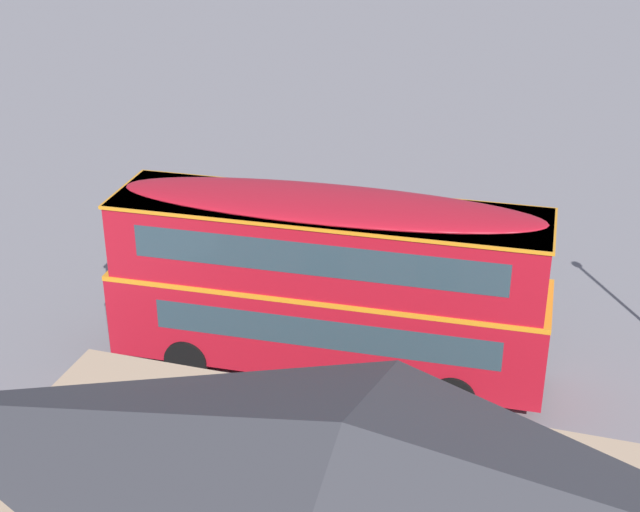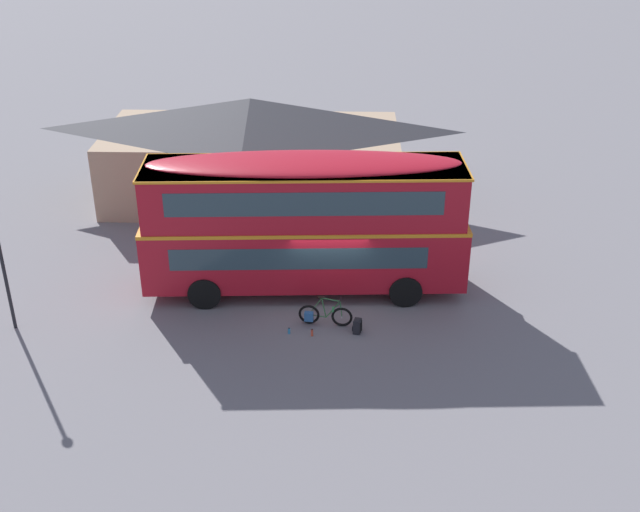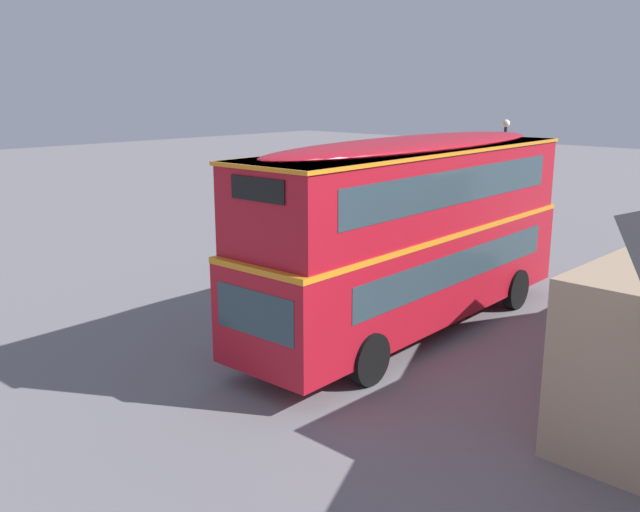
% 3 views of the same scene
% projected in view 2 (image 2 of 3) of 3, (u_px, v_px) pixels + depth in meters
% --- Properties ---
extents(ground_plane, '(120.00, 120.00, 0.00)m').
position_uv_depth(ground_plane, '(329.00, 299.00, 27.14)').
color(ground_plane, slate).
extents(double_decker_bus, '(10.80, 2.92, 4.79)m').
position_uv_depth(double_decker_bus, '(305.00, 219.00, 26.52)').
color(double_decker_bus, black).
rests_on(double_decker_bus, ground).
extents(touring_bicycle, '(1.74, 0.46, 1.04)m').
position_uv_depth(touring_bicycle, '(323.00, 315.00, 25.50)').
color(touring_bicycle, black).
rests_on(touring_bicycle, ground).
extents(backpack_on_ground, '(0.33, 0.34, 0.52)m').
position_uv_depth(backpack_on_ground, '(357.00, 325.00, 25.15)').
color(backpack_on_ground, black).
rests_on(backpack_on_ground, ground).
extents(water_bottle_red_squeeze, '(0.08, 0.08, 0.25)m').
position_uv_depth(water_bottle_red_squeeze, '(312.00, 333.00, 25.05)').
color(water_bottle_red_squeeze, '#D84C33').
rests_on(water_bottle_red_squeeze, ground).
extents(water_bottle_blue_sports, '(0.08, 0.08, 0.21)m').
position_uv_depth(water_bottle_blue_sports, '(289.00, 331.00, 25.18)').
color(water_bottle_blue_sports, '#338CBF').
rests_on(water_bottle_blue_sports, ground).
extents(pub_building, '(12.75, 6.11, 4.40)m').
position_uv_depth(pub_building, '(252.00, 148.00, 33.79)').
color(pub_building, tan).
rests_on(pub_building, ground).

